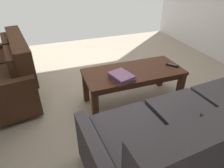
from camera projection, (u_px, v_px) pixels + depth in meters
The scene contains 5 objects.
ground_plane at pixel (106, 95), 2.80m from camera, with size 4.91×4.89×0.01m, color tan.
sofa_main at pixel (200, 137), 1.65m from camera, with size 1.93×1.01×0.86m.
coffee_table at pixel (133, 76), 2.47m from camera, with size 1.23×0.55×0.47m.
book_stack at pixel (121, 77), 2.22m from camera, with size 0.28×0.33×0.08m.
tv_remote at pixel (172, 65), 2.54m from camera, with size 0.14×0.15×0.02m.
Camera 1 is at (0.71, 2.19, 1.60)m, focal length 31.39 mm.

